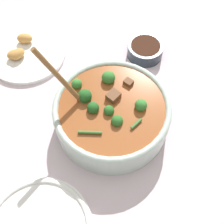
{
  "coord_description": "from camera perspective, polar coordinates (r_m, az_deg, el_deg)",
  "views": [
    {
      "loc": [
        -0.32,
        -0.16,
        0.65
      ],
      "look_at": [
        0.0,
        0.0,
        0.06
      ],
      "focal_mm": 45.0,
      "sensor_mm": 36.0,
      "label": 1
    }
  ],
  "objects": [
    {
      "name": "stew_bowl",
      "position": [
        0.7,
        -0.05,
        -0.22
      ],
      "size": [
        0.29,
        0.31,
        0.25
      ],
      "color": "#B2C6BC",
      "rests_on": "ground_plane"
    },
    {
      "name": "food_plate",
      "position": [
        0.92,
        -17.01,
        11.42
      ],
      "size": [
        0.24,
        0.24,
        0.04
      ],
      "color": "white",
      "rests_on": "ground_plane"
    },
    {
      "name": "condiment_bowl",
      "position": [
        0.88,
        6.75,
        12.48
      ],
      "size": [
        0.11,
        0.11,
        0.04
      ],
      "color": "#232833",
      "rests_on": "ground_plane"
    },
    {
      "name": "ground_plane",
      "position": [
        0.75,
        0.0,
        -2.25
      ],
      "size": [
        4.0,
        4.0,
        0.0
      ],
      "primitive_type": "plane",
      "color": "silver"
    }
  ]
}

